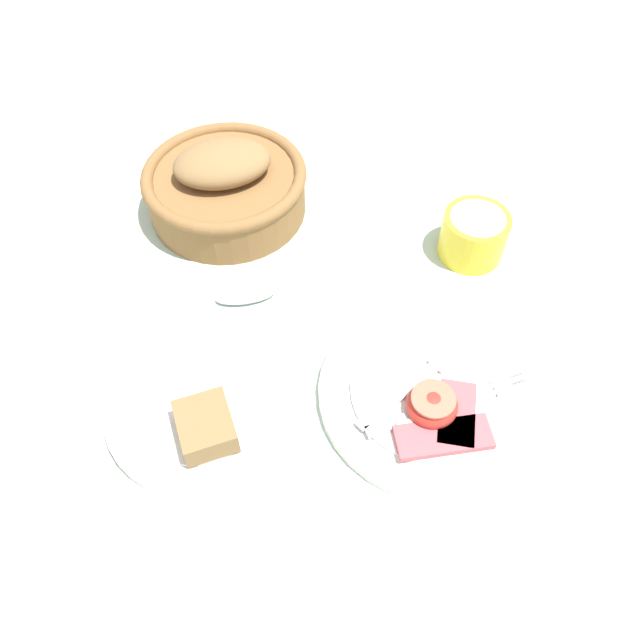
{
  "coord_description": "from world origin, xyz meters",
  "views": [
    {
      "loc": [
        -0.01,
        -0.32,
        0.57
      ],
      "look_at": [
        -0.03,
        0.1,
        0.02
      ],
      "focal_mm": 35.0,
      "sensor_mm": 36.0,
      "label": 1
    }
  ],
  "objects_px": {
    "sugar_cup": "(474,234)",
    "teaspoon_by_saucer": "(222,299)",
    "breakfast_plate": "(432,396)",
    "bread_basket": "(226,185)",
    "bread_plate": "(200,409)"
  },
  "relations": [
    {
      "from": "sugar_cup",
      "to": "teaspoon_by_saucer",
      "type": "xyz_separation_m",
      "value": [
        -0.3,
        -0.09,
        -0.03
      ]
    },
    {
      "from": "breakfast_plate",
      "to": "teaspoon_by_saucer",
      "type": "xyz_separation_m",
      "value": [
        -0.24,
        0.12,
        -0.01
      ]
    },
    {
      "from": "sugar_cup",
      "to": "bread_basket",
      "type": "distance_m",
      "value": 0.32
    },
    {
      "from": "bread_plate",
      "to": "bread_basket",
      "type": "bearing_deg",
      "value": 92.43
    },
    {
      "from": "sugar_cup",
      "to": "teaspoon_by_saucer",
      "type": "relative_size",
      "value": 0.42
    },
    {
      "from": "bread_basket",
      "to": "bread_plate",
      "type": "bearing_deg",
      "value": -87.57
    },
    {
      "from": "breakfast_plate",
      "to": "bread_basket",
      "type": "bearing_deg",
      "value": 131.77
    },
    {
      "from": "bread_plate",
      "to": "bread_basket",
      "type": "height_order",
      "value": "bread_basket"
    },
    {
      "from": "sugar_cup",
      "to": "teaspoon_by_saucer",
      "type": "height_order",
      "value": "sugar_cup"
    },
    {
      "from": "breakfast_plate",
      "to": "sugar_cup",
      "type": "bearing_deg",
      "value": 74.3
    },
    {
      "from": "breakfast_plate",
      "to": "bread_plate",
      "type": "distance_m",
      "value": 0.24
    },
    {
      "from": "sugar_cup",
      "to": "bread_basket",
      "type": "relative_size",
      "value": 0.38
    },
    {
      "from": "sugar_cup",
      "to": "breakfast_plate",
      "type": "bearing_deg",
      "value": -105.7
    },
    {
      "from": "bread_plate",
      "to": "sugar_cup",
      "type": "bearing_deg",
      "value": 39.2
    },
    {
      "from": "teaspoon_by_saucer",
      "to": "breakfast_plate",
      "type": "bearing_deg",
      "value": -40.82
    }
  ]
}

